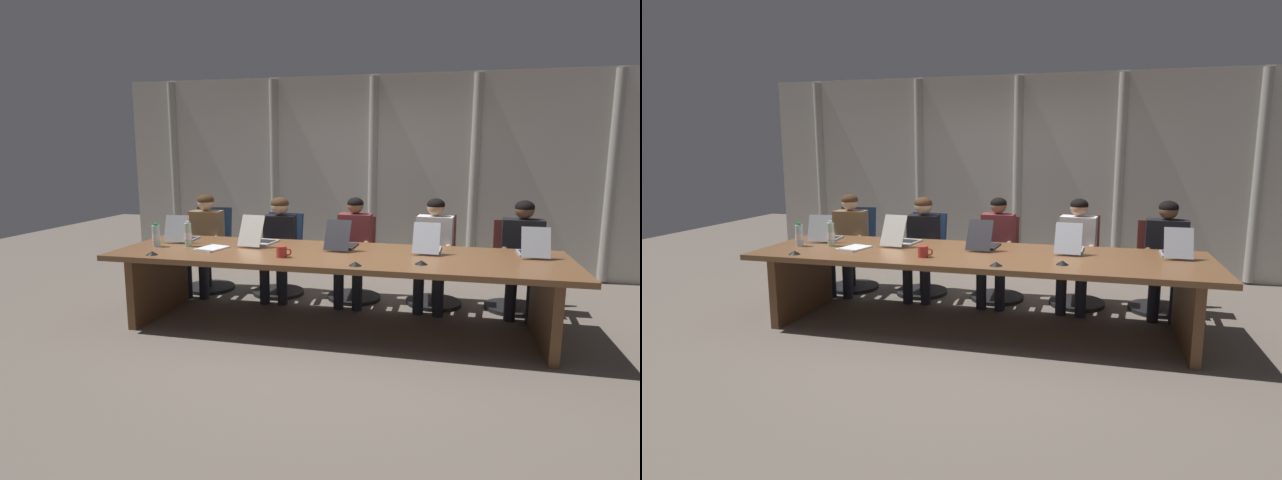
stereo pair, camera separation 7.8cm
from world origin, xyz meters
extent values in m
plane|color=#6B6056|center=(0.00, 0.00, 0.00)|extent=(14.39, 14.39, 0.00)
cube|color=brown|center=(0.00, 0.00, 0.70)|extent=(4.18, 1.22, 0.05)
cube|color=black|center=(0.00, 0.00, 0.63)|extent=(3.56, 0.10, 0.06)
cube|color=brown|center=(-1.84, 0.00, 0.34)|extent=(0.08, 1.04, 0.67)
cube|color=brown|center=(1.84, 0.00, 0.34)|extent=(0.08, 1.04, 0.67)
cube|color=beige|center=(0.00, 2.47, 1.33)|extent=(7.20, 0.10, 2.66)
cylinder|color=#A39E96|center=(-2.95, 2.42, 1.33)|extent=(0.12, 0.12, 2.60)
cylinder|color=#A39E96|center=(-1.39, 2.42, 1.33)|extent=(0.12, 0.12, 2.60)
cylinder|color=#A39E96|center=(0.01, 2.42, 1.33)|extent=(0.12, 0.12, 2.60)
cylinder|color=#A39E96|center=(1.34, 2.42, 1.33)|extent=(0.12, 0.12, 2.60)
cylinder|color=#A39E96|center=(2.96, 2.42, 1.33)|extent=(0.12, 0.12, 2.60)
cube|color=#A8ADB7|center=(-1.71, 0.32, 0.73)|extent=(0.27, 0.32, 0.02)
cube|color=black|center=(-1.72, 0.34, 0.74)|extent=(0.22, 0.18, 0.00)
cube|color=#A8ADB7|center=(-1.69, 0.13, 0.88)|extent=(0.25, 0.12, 0.27)
cube|color=black|center=(-1.69, 0.13, 0.88)|extent=(0.23, 0.10, 0.24)
cube|color=beige|center=(-0.83, 0.33, 0.73)|extent=(0.28, 0.37, 0.02)
cube|color=black|center=(-0.83, 0.35, 0.74)|extent=(0.23, 0.21, 0.00)
cube|color=beige|center=(-0.86, 0.09, 0.89)|extent=(0.26, 0.17, 0.30)
cube|color=black|center=(-0.86, 0.09, 0.89)|extent=(0.23, 0.15, 0.27)
cube|color=#2D2D33|center=(0.01, 0.33, 0.73)|extent=(0.26, 0.34, 0.02)
cube|color=black|center=(0.01, 0.35, 0.74)|extent=(0.21, 0.19, 0.00)
cube|color=#2D2D33|center=(0.00, 0.10, 0.88)|extent=(0.25, 0.16, 0.28)
cube|color=black|center=(0.00, 0.10, 0.88)|extent=(0.22, 0.14, 0.25)
cube|color=#A8ADB7|center=(0.83, 0.35, 0.73)|extent=(0.26, 0.33, 0.02)
cube|color=black|center=(0.83, 0.38, 0.74)|extent=(0.21, 0.18, 0.00)
cube|color=#A8ADB7|center=(0.82, 0.13, 0.88)|extent=(0.25, 0.15, 0.27)
cube|color=black|center=(0.82, 0.13, 0.88)|extent=(0.22, 0.13, 0.24)
cube|color=#A8ADB7|center=(1.77, 0.36, 0.73)|extent=(0.25, 0.30, 0.02)
cube|color=black|center=(1.77, 0.39, 0.74)|extent=(0.21, 0.17, 0.00)
cube|color=#A8ADB7|center=(1.76, 0.16, 0.87)|extent=(0.24, 0.12, 0.26)
cube|color=black|center=(1.76, 0.17, 0.87)|extent=(0.22, 0.10, 0.23)
cube|color=navy|center=(-1.76, 0.99, 0.43)|extent=(0.52, 0.52, 0.08)
cube|color=navy|center=(-1.79, 1.21, 0.72)|extent=(0.44, 0.16, 0.51)
cylinder|color=#262628|center=(-1.76, 0.99, 0.21)|extent=(0.05, 0.05, 0.35)
cylinder|color=black|center=(-1.76, 0.99, 0.02)|extent=(0.60, 0.60, 0.04)
cube|color=navy|center=(-0.89, 0.99, 0.43)|extent=(0.53, 0.53, 0.08)
cube|color=navy|center=(-0.86, 1.21, 0.70)|extent=(0.44, 0.16, 0.47)
cylinder|color=#262628|center=(-0.89, 0.99, 0.21)|extent=(0.05, 0.05, 0.35)
cylinder|color=black|center=(-0.89, 0.99, 0.02)|extent=(0.60, 0.60, 0.04)
cube|color=#511E19|center=(0.01, 0.99, 0.43)|extent=(0.51, 0.51, 0.08)
cube|color=#511E19|center=(0.00, 1.21, 0.69)|extent=(0.44, 0.14, 0.45)
cylinder|color=#262628|center=(0.01, 0.99, 0.21)|extent=(0.05, 0.05, 0.35)
cylinder|color=black|center=(0.01, 0.99, 0.02)|extent=(0.60, 0.60, 0.04)
cube|color=#511E19|center=(0.90, 0.99, 0.43)|extent=(0.49, 0.49, 0.08)
cube|color=#511E19|center=(0.89, 1.21, 0.71)|extent=(0.43, 0.13, 0.49)
cylinder|color=#262628|center=(0.90, 0.99, 0.21)|extent=(0.05, 0.05, 0.35)
cylinder|color=black|center=(0.90, 0.99, 0.02)|extent=(0.60, 0.60, 0.04)
cube|color=#511E19|center=(1.73, 0.99, 0.43)|extent=(0.49, 0.49, 0.08)
cube|color=#511E19|center=(1.72, 1.21, 0.70)|extent=(0.43, 0.12, 0.46)
cylinder|color=#262628|center=(1.73, 0.99, 0.21)|extent=(0.05, 0.05, 0.35)
cylinder|color=black|center=(1.73, 0.99, 0.02)|extent=(0.60, 0.60, 0.04)
cube|color=olive|center=(-1.77, 0.97, 0.71)|extent=(0.38, 0.24, 0.49)
sphere|color=beige|center=(-1.77, 0.97, 1.06)|extent=(0.19, 0.19, 0.19)
ellipsoid|color=#472D19|center=(-1.77, 0.97, 1.08)|extent=(0.20, 0.20, 0.14)
cylinder|color=olive|center=(-1.61, 0.98, 0.77)|extent=(0.08, 0.14, 0.27)
cylinder|color=beige|center=(-1.60, 0.77, 0.65)|extent=(0.08, 0.30, 0.06)
cylinder|color=olive|center=(-1.92, 0.96, 0.77)|extent=(0.08, 0.14, 0.27)
cylinder|color=beige|center=(-1.91, 0.75, 0.65)|extent=(0.08, 0.30, 0.06)
cylinder|color=#262833|center=(-1.66, 0.77, 0.44)|extent=(0.15, 0.41, 0.13)
cylinder|color=#262833|center=(-1.64, 0.59, 0.22)|extent=(0.11, 0.11, 0.45)
cylinder|color=#262833|center=(-1.86, 0.76, 0.44)|extent=(0.15, 0.41, 0.13)
cylinder|color=#262833|center=(-1.84, 0.58, 0.22)|extent=(0.11, 0.11, 0.45)
cube|color=black|center=(-0.85, 0.97, 0.70)|extent=(0.37, 0.25, 0.47)
sphere|color=beige|center=(-0.85, 0.97, 1.04)|extent=(0.20, 0.20, 0.20)
ellipsoid|color=#472D19|center=(-0.85, 0.97, 1.07)|extent=(0.21, 0.21, 0.15)
cylinder|color=black|center=(-0.71, 0.98, 0.75)|extent=(0.08, 0.14, 0.27)
cylinder|color=beige|center=(-0.68, 0.77, 0.63)|extent=(0.09, 0.30, 0.06)
cylinder|color=black|center=(-1.00, 0.95, 0.75)|extent=(0.08, 0.14, 0.27)
cylinder|color=beige|center=(-0.97, 0.74, 0.63)|extent=(0.09, 0.30, 0.06)
cylinder|color=#262833|center=(-0.73, 0.78, 0.44)|extent=(0.17, 0.41, 0.13)
cylinder|color=#262833|center=(-0.71, 0.60, 0.22)|extent=(0.11, 0.11, 0.45)
cylinder|color=#262833|center=(-0.93, 0.76, 0.44)|extent=(0.17, 0.41, 0.13)
cylinder|color=#262833|center=(-0.91, 0.58, 0.22)|extent=(0.11, 0.11, 0.45)
cube|color=brown|center=(0.02, 0.97, 0.72)|extent=(0.36, 0.23, 0.51)
sphere|color=#8C6647|center=(0.02, 0.97, 1.07)|extent=(0.18, 0.18, 0.18)
ellipsoid|color=black|center=(0.02, 0.97, 1.09)|extent=(0.18, 0.18, 0.13)
cylinder|color=brown|center=(0.17, 0.96, 0.79)|extent=(0.07, 0.14, 0.27)
cylinder|color=#8C6647|center=(0.16, 0.75, 0.67)|extent=(0.07, 0.30, 0.06)
cylinder|color=brown|center=(-0.13, 0.97, 0.79)|extent=(0.07, 0.14, 0.27)
cylinder|color=#8C6647|center=(-0.13, 0.76, 0.67)|extent=(0.07, 0.30, 0.06)
cylinder|color=#262833|center=(0.12, 0.77, 0.44)|extent=(0.14, 0.40, 0.13)
cylinder|color=#262833|center=(0.11, 0.59, 0.22)|extent=(0.11, 0.11, 0.45)
cylinder|color=#262833|center=(-0.08, 0.77, 0.44)|extent=(0.14, 0.40, 0.13)
cylinder|color=#262833|center=(-0.09, 0.59, 0.22)|extent=(0.11, 0.11, 0.45)
cube|color=silver|center=(0.89, 0.97, 0.72)|extent=(0.40, 0.26, 0.51)
sphere|color=tan|center=(0.89, 0.97, 1.07)|extent=(0.19, 0.19, 0.19)
ellipsoid|color=black|center=(0.89, 0.97, 1.10)|extent=(0.19, 0.19, 0.14)
cylinder|color=silver|center=(1.04, 0.95, 0.79)|extent=(0.08, 0.14, 0.27)
cylinder|color=tan|center=(1.02, 0.74, 0.67)|extent=(0.09, 0.30, 0.06)
cylinder|color=silver|center=(0.73, 0.98, 0.79)|extent=(0.08, 0.14, 0.27)
cylinder|color=tan|center=(0.71, 0.77, 0.67)|extent=(0.09, 0.30, 0.06)
cylinder|color=#262833|center=(0.96, 0.76, 0.44)|extent=(0.17, 0.41, 0.13)
cylinder|color=#262833|center=(0.95, 0.58, 0.22)|extent=(0.11, 0.11, 0.45)
cylinder|color=#262833|center=(0.77, 0.78, 0.44)|extent=(0.17, 0.41, 0.13)
cylinder|color=#262833|center=(0.75, 0.60, 0.22)|extent=(0.11, 0.11, 0.45)
cube|color=black|center=(1.77, 0.97, 0.72)|extent=(0.43, 0.25, 0.50)
sphere|color=brown|center=(1.77, 0.97, 1.07)|extent=(0.19, 0.19, 0.19)
ellipsoid|color=black|center=(1.77, 0.97, 1.09)|extent=(0.19, 0.19, 0.14)
cylinder|color=black|center=(1.94, 0.95, 0.78)|extent=(0.08, 0.14, 0.27)
cylinder|color=brown|center=(1.93, 0.74, 0.66)|extent=(0.09, 0.30, 0.06)
cylinder|color=black|center=(1.60, 0.98, 0.78)|extent=(0.08, 0.14, 0.27)
cylinder|color=brown|center=(1.58, 0.77, 0.66)|extent=(0.09, 0.30, 0.06)
cylinder|color=#262833|center=(1.85, 0.76, 0.44)|extent=(0.16, 0.41, 0.13)
cylinder|color=#262833|center=(1.84, 0.58, 0.22)|extent=(0.11, 0.11, 0.45)
cylinder|color=#262833|center=(1.65, 0.78, 0.44)|extent=(0.16, 0.41, 0.13)
cylinder|color=#262833|center=(1.64, 0.60, 0.22)|extent=(0.11, 0.11, 0.45)
cylinder|color=silver|center=(-1.80, -0.09, 0.83)|extent=(0.08, 0.08, 0.21)
cylinder|color=white|center=(-1.80, -0.09, 0.82)|extent=(0.08, 0.08, 0.06)
cylinder|color=green|center=(-1.80, -0.09, 0.95)|extent=(0.04, 0.04, 0.02)
cylinder|color=#ADD1B2|center=(-1.49, -0.01, 0.84)|extent=(0.07, 0.07, 0.23)
cylinder|color=white|center=(-1.49, -0.01, 0.83)|extent=(0.07, 0.07, 0.07)
cylinder|color=white|center=(-1.49, -0.01, 0.97)|extent=(0.04, 0.04, 0.02)
cylinder|color=#B2332D|center=(-0.43, -0.29, 0.77)|extent=(0.09, 0.09, 0.10)
torus|color=#B2332D|center=(-0.37, -0.29, 0.77)|extent=(0.07, 0.01, 0.07)
cone|color=black|center=(0.27, -0.47, 0.74)|extent=(0.11, 0.11, 0.03)
cone|color=black|center=(0.80, -0.29, 0.74)|extent=(0.11, 0.11, 0.03)
cone|color=black|center=(-1.62, -0.47, 0.74)|extent=(0.11, 0.11, 0.03)
cube|color=silver|center=(-1.20, -0.09, 0.73)|extent=(0.29, 0.35, 0.02)
cylinder|color=silver|center=(-1.20, -0.24, 0.74)|extent=(0.21, 0.06, 0.01)
camera|label=1|loc=(0.95, -4.55, 1.68)|focal=28.65mm
camera|label=2|loc=(1.02, -4.53, 1.68)|focal=28.65mm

